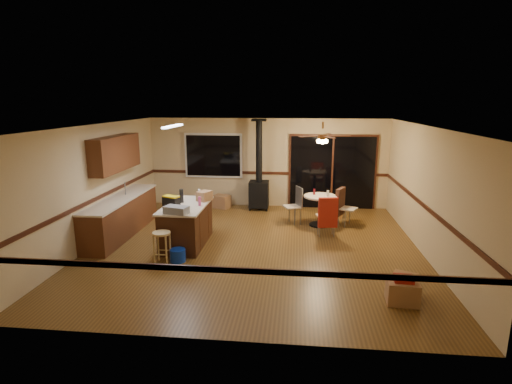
# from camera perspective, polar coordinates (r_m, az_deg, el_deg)

# --- Properties ---
(floor) EXTENTS (7.00, 7.00, 0.00)m
(floor) POSITION_cam_1_polar(r_m,az_deg,el_deg) (8.75, -0.20, -7.80)
(floor) COLOR brown
(floor) RESTS_ON ground
(ceiling) EXTENTS (7.00, 7.00, 0.00)m
(ceiling) POSITION_cam_1_polar(r_m,az_deg,el_deg) (8.20, -0.22, 9.45)
(ceiling) COLOR silver
(ceiling) RESTS_ON ground
(wall_back) EXTENTS (7.00, 0.00, 7.00)m
(wall_back) POSITION_cam_1_polar(r_m,az_deg,el_deg) (11.81, 1.61, 4.18)
(wall_back) COLOR tan
(wall_back) RESTS_ON ground
(wall_front) EXTENTS (7.00, 0.00, 7.00)m
(wall_front) POSITION_cam_1_polar(r_m,az_deg,el_deg) (5.05, -4.50, -7.99)
(wall_front) COLOR tan
(wall_front) RESTS_ON ground
(wall_left) EXTENTS (0.00, 7.00, 7.00)m
(wall_left) POSITION_cam_1_polar(r_m,az_deg,el_deg) (9.41, -21.91, 0.98)
(wall_left) COLOR tan
(wall_left) RESTS_ON ground
(wall_right) EXTENTS (0.00, 7.00, 7.00)m
(wall_right) POSITION_cam_1_polar(r_m,az_deg,el_deg) (8.74, 23.26, -0.01)
(wall_right) COLOR tan
(wall_right) RESTS_ON ground
(chair_rail) EXTENTS (7.00, 7.00, 0.08)m
(chair_rail) POSITION_cam_1_polar(r_m,az_deg,el_deg) (8.45, -0.21, -1.45)
(chair_rail) COLOR #39190E
(chair_rail) RESTS_ON ground
(window) EXTENTS (1.72, 0.10, 1.32)m
(window) POSITION_cam_1_polar(r_m,az_deg,el_deg) (11.96, -6.11, 5.19)
(window) COLOR black
(window) RESTS_ON ground
(sliding_door) EXTENTS (2.52, 0.10, 2.10)m
(sliding_door) POSITION_cam_1_polar(r_m,az_deg,el_deg) (11.81, 10.82, 2.73)
(sliding_door) COLOR black
(sliding_door) RESTS_ON ground
(lower_cabinets) EXTENTS (0.60, 3.00, 0.86)m
(lower_cabinets) POSITION_cam_1_polar(r_m,az_deg,el_deg) (9.92, -18.63, -3.37)
(lower_cabinets) COLOR #552A15
(lower_cabinets) RESTS_ON ground
(countertop) EXTENTS (0.64, 3.04, 0.04)m
(countertop) POSITION_cam_1_polar(r_m,az_deg,el_deg) (9.80, -18.82, -0.84)
(countertop) COLOR beige
(countertop) RESTS_ON lower_cabinets
(upper_cabinets) EXTENTS (0.35, 2.00, 0.80)m
(upper_cabinets) POSITION_cam_1_polar(r_m,az_deg,el_deg) (9.86, -19.43, 5.22)
(upper_cabinets) COLOR #552A15
(upper_cabinets) RESTS_ON ground
(kitchen_island) EXTENTS (0.88, 1.68, 0.90)m
(kitchen_island) POSITION_cam_1_polar(r_m,az_deg,el_deg) (8.88, -9.91, -4.60)
(kitchen_island) COLOR #361A0D
(kitchen_island) RESTS_ON ground
(wood_stove) EXTENTS (0.55, 0.50, 2.52)m
(wood_stove) POSITION_cam_1_polar(r_m,az_deg,el_deg) (11.49, 0.42, 1.04)
(wood_stove) COLOR black
(wood_stove) RESTS_ON ground
(ceiling_fan) EXTENTS (0.24, 0.24, 0.55)m
(ceiling_fan) POSITION_cam_1_polar(r_m,az_deg,el_deg) (9.86, 9.48, 7.61)
(ceiling_fan) COLOR brown
(ceiling_fan) RESTS_ON ceiling
(fluorescent_strip) EXTENTS (0.10, 1.20, 0.04)m
(fluorescent_strip) POSITION_cam_1_polar(r_m,az_deg,el_deg) (8.87, -11.80, 9.19)
(fluorescent_strip) COLOR white
(fluorescent_strip) RESTS_ON ceiling
(toolbox_grey) EXTENTS (0.52, 0.37, 0.15)m
(toolbox_grey) POSITION_cam_1_polar(r_m,az_deg,el_deg) (8.11, -11.31, -2.51)
(toolbox_grey) COLOR slate
(toolbox_grey) RESTS_ON kitchen_island
(toolbox_black) EXTENTS (0.40, 0.31, 0.20)m
(toolbox_black) POSITION_cam_1_polar(r_m,az_deg,el_deg) (8.68, -12.02, -1.35)
(toolbox_black) COLOR black
(toolbox_black) RESTS_ON kitchen_island
(toolbox_yellow_lid) EXTENTS (0.39, 0.30, 0.03)m
(toolbox_yellow_lid) POSITION_cam_1_polar(r_m,az_deg,el_deg) (8.66, -12.05, -0.64)
(toolbox_yellow_lid) COLOR gold
(toolbox_yellow_lid) RESTS_ON toolbox_black
(box_on_island) EXTENTS (0.35, 0.39, 0.22)m
(box_on_island) POSITION_cam_1_polar(r_m,az_deg,el_deg) (9.04, -7.39, -0.55)
(box_on_island) COLOR #8F643F
(box_on_island) RESTS_ON kitchen_island
(bottle_dark) EXTENTS (0.10, 0.10, 0.30)m
(bottle_dark) POSITION_cam_1_polar(r_m,az_deg,el_deg) (8.94, -10.59, -0.53)
(bottle_dark) COLOR black
(bottle_dark) RESTS_ON kitchen_island
(bottle_pink) EXTENTS (0.08, 0.08, 0.19)m
(bottle_pink) POSITION_cam_1_polar(r_m,az_deg,el_deg) (8.61, -8.07, -1.31)
(bottle_pink) COLOR #D84C8C
(bottle_pink) RESTS_ON kitchen_island
(bottle_white) EXTENTS (0.08, 0.08, 0.19)m
(bottle_white) POSITION_cam_1_polar(r_m,az_deg,el_deg) (9.38, -8.12, -0.17)
(bottle_white) COLOR white
(bottle_white) RESTS_ON kitchen_island
(bar_stool) EXTENTS (0.38, 0.38, 0.63)m
(bar_stool) POSITION_cam_1_polar(r_m,az_deg,el_deg) (8.01, -13.26, -7.76)
(bar_stool) COLOR tan
(bar_stool) RESTS_ON floor
(blue_bucket) EXTENTS (0.37, 0.37, 0.26)m
(blue_bucket) POSITION_cam_1_polar(r_m,az_deg,el_deg) (8.09, -11.12, -8.86)
(blue_bucket) COLOR #0C2EA8
(blue_bucket) RESTS_ON floor
(dining_table) EXTENTS (0.82, 0.82, 0.78)m
(dining_table) POSITION_cam_1_polar(r_m,az_deg,el_deg) (10.15, 9.12, -1.90)
(dining_table) COLOR black
(dining_table) RESTS_ON ground
(glass_red) EXTENTS (0.07, 0.07, 0.15)m
(glass_red) POSITION_cam_1_polar(r_m,az_deg,el_deg) (10.16, 8.32, 0.04)
(glass_red) COLOR #590C14
(glass_red) RESTS_ON dining_table
(glass_cream) EXTENTS (0.07, 0.07, 0.15)m
(glass_cream) POSITION_cam_1_polar(r_m,az_deg,el_deg) (10.04, 10.23, -0.20)
(glass_cream) COLOR beige
(glass_cream) RESTS_ON dining_table
(chair_left) EXTENTS (0.53, 0.53, 0.51)m
(chair_left) POSITION_cam_1_polar(r_m,az_deg,el_deg) (10.26, 5.73, -1.29)
(chair_left) COLOR tan
(chair_left) RESTS_ON ground
(chair_near) EXTENTS (0.48, 0.52, 0.70)m
(chair_near) POSITION_cam_1_polar(r_m,az_deg,el_deg) (9.29, 10.20, -2.89)
(chair_near) COLOR tan
(chair_near) RESTS_ON ground
(chair_right) EXTENTS (0.60, 0.58, 0.70)m
(chair_right) POSITION_cam_1_polar(r_m,az_deg,el_deg) (10.31, 12.08, -1.40)
(chair_right) COLOR tan
(chair_right) RESTS_ON ground
(box_under_window) EXTENTS (0.58, 0.52, 0.38)m
(box_under_window) POSITION_cam_1_polar(r_m,az_deg,el_deg) (11.81, -4.96, -1.36)
(box_under_window) COLOR #8F643F
(box_under_window) RESTS_ON floor
(box_corner_a) EXTENTS (0.50, 0.43, 0.36)m
(box_corner_a) POSITION_cam_1_polar(r_m,az_deg,el_deg) (6.83, 20.19, -13.22)
(box_corner_a) COLOR #8F643F
(box_corner_a) RESTS_ON floor
(box_corner_b) EXTENTS (0.49, 0.46, 0.31)m
(box_corner_b) POSITION_cam_1_polar(r_m,az_deg,el_deg) (7.18, 20.42, -12.15)
(box_corner_b) COLOR #8F643F
(box_corner_b) RESTS_ON floor
(box_small_red) EXTENTS (0.31, 0.26, 0.08)m
(box_small_red) POSITION_cam_1_polar(r_m,az_deg,el_deg) (6.74, 20.33, -11.54)
(box_small_red) COLOR maroon
(box_small_red) RESTS_ON box_corner_a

